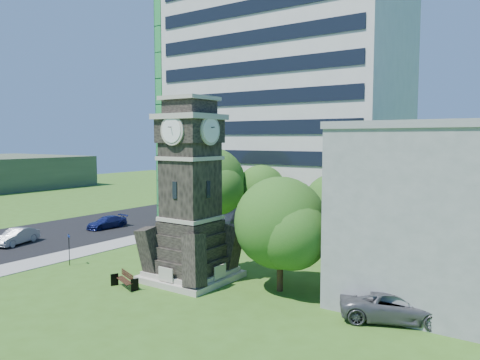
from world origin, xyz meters
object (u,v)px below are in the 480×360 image
Objects in this scene: clock_tower at (191,202)px; street_sign at (69,246)px; park_bench at (125,279)px; car_east_lot at (396,305)px; car_street_north at (107,222)px; car_street_mid at (17,236)px.

clock_tower is 10.80m from street_sign.
park_bench is 7.72m from street_sign.
car_street_north is at bearing 54.11° from car_east_lot.
car_street_north is (-19.22, 8.65, -4.64)m from clock_tower.
park_bench is at bearing 83.69° from car_east_lot.
street_sign reaches higher than car_street_mid.
car_street_mid is at bearing -165.74° from street_sign.
park_bench is (17.59, -2.84, -0.17)m from car_street_mid.
car_east_lot is at bearing 31.13° from street_sign.
car_street_mid is 2.17× the size of park_bench.
street_sign is (-9.78, -2.58, -3.80)m from clock_tower.
car_street_north is 33.68m from car_east_lot.
car_street_mid is 10.18m from street_sign.
clock_tower is 21.58m from car_street_north.
street_sign reaches higher than park_bench.
car_east_lot is at bearing 37.36° from park_bench.
clock_tower is at bearing -18.38° from car_street_north.
car_east_lot is 2.86× the size of park_bench.
car_street_north is 1.86× the size of street_sign.
street_sign is at bearing -167.77° from park_bench.
car_street_mid is 1.82× the size of street_sign.
car_east_lot is at bearing -15.14° from car_street_mid.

